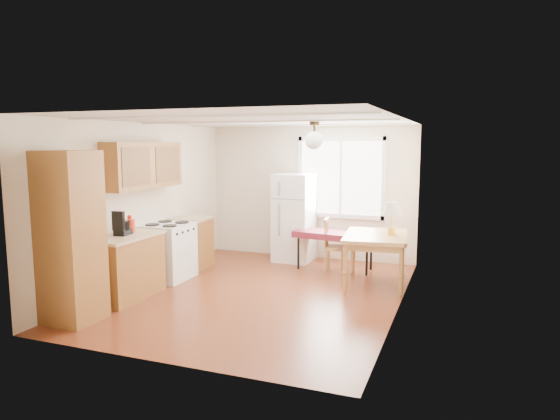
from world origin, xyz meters
The scene contains 11 objects.
room_shell centered at (0.00, 0.00, 1.25)m, with size 4.60×5.60×2.62m.
kitchen_run centered at (-1.72, -0.63, 0.84)m, with size 0.65×3.40×2.20m.
window_unit centered at (0.60, 2.47, 1.55)m, with size 1.64×0.05×1.51m.
pendant_light centered at (0.70, 0.40, 2.24)m, with size 0.26×0.26×0.40m.
refrigerator centered at (-0.19, 2.12, 0.81)m, with size 0.69×0.71×1.62m.
bench centered at (0.69, 1.74, 0.59)m, with size 1.48×0.72×0.66m.
dining_table centered at (1.50, 1.09, 0.68)m, with size 1.08×1.35×0.78m.
chair centered at (0.64, 1.66, 0.51)m, with size 0.40×0.39×0.89m.
table_lamp centered at (1.73, 1.14, 1.16)m, with size 0.30×0.30×0.51m.
coffee_maker centered at (-1.72, -0.86, 1.03)m, with size 0.19×0.24×0.35m.
kettle centered at (-1.74, -0.65, 1.01)m, with size 0.14×0.14×0.26m.
Camera 1 is at (2.77, -6.53, 2.19)m, focal length 32.00 mm.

